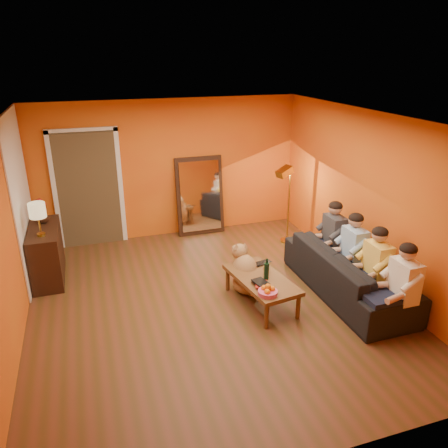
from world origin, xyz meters
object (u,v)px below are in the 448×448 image
object	(u,v)px
sideboard	(47,253)
table_lamp	(39,220)
person_far_right	(334,238)
sofa	(348,272)
person_far_left	(403,288)
wine_bottle	(267,269)
laptop	(264,264)
coffee_table	(261,291)
dog	(245,268)
tumbler	(266,270)
vase	(42,217)
person_mid_left	(376,268)
mirror_frame	(200,196)
person_mid_right	(353,252)
floor_lamp	(289,206)

from	to	relation	value
sideboard	table_lamp	bearing A→B (deg)	-90.00
table_lamp	person_far_right	distance (m)	4.50
sofa	person_far_left	distance (m)	1.04
wine_bottle	laptop	world-z (taller)	wine_bottle
coffee_table	wine_bottle	world-z (taller)	wine_bottle
sideboard	dog	size ratio (longest dim) A/B	1.61
wine_bottle	tumbler	size ratio (longest dim) A/B	3.22
coffee_table	person_far_left	world-z (taller)	person_far_left
wine_bottle	vase	distance (m)	3.63
person_mid_left	laptop	xyz separation A→B (m)	(-1.28, 0.91, -0.18)
sofa	tumbler	size ratio (longest dim) A/B	24.53
wine_bottle	vase	size ratio (longest dim) A/B	1.59
person_far_right	wine_bottle	xyz separation A→B (m)	(-1.41, -0.59, -0.03)
dog	table_lamp	bearing A→B (deg)	137.30
vase	wine_bottle	bearing A→B (deg)	-34.92
person_far_left	vase	bearing A→B (deg)	144.38
mirror_frame	table_lamp	distance (m)	3.13
person_far_left	person_mid_left	size ratio (longest dim) A/B	1.00
table_lamp	person_far_left	xyz separation A→B (m)	(4.37, -2.58, -0.49)
mirror_frame	person_far_left	bearing A→B (deg)	-68.25
table_lamp	laptop	size ratio (longest dim) A/B	1.69
person_mid_right	vase	world-z (taller)	person_mid_right
sideboard	floor_lamp	xyz separation A→B (m)	(4.22, 0.10, 0.29)
table_lamp	tumbler	world-z (taller)	table_lamp
dog	person_mid_right	world-z (taller)	person_mid_right
coffee_table	person_far_right	distance (m)	1.61
sideboard	laptop	bearing A→B (deg)	-24.63
table_lamp	sofa	bearing A→B (deg)	-20.45
sofa	person_mid_right	distance (m)	0.31
person_far_right	vase	distance (m)	4.63
sideboard	table_lamp	size ratio (longest dim) A/B	2.31
coffee_table	dog	xyz separation A→B (m)	(-0.08, 0.44, 0.16)
table_lamp	person_mid_left	distance (m)	4.84
person_mid_left	laptop	bearing A→B (deg)	144.45
dog	person_mid_right	xyz separation A→B (m)	(1.54, -0.45, 0.24)
person_far_left	wine_bottle	xyz separation A→B (m)	(-1.41, 1.06, -0.03)
mirror_frame	sofa	world-z (taller)	mirror_frame
coffee_table	mirror_frame	bearing A→B (deg)	83.69
floor_lamp	person_far_left	distance (m)	2.99
mirror_frame	floor_lamp	size ratio (longest dim) A/B	1.06
sideboard	laptop	distance (m)	3.40
floor_lamp	person_far_right	distance (m)	1.35
person_mid_right	laptop	distance (m)	1.34
mirror_frame	person_far_right	xyz separation A→B (m)	(1.58, -2.31, -0.15)
sofa	table_lamp	bearing A→B (deg)	69.55
person_mid_left	tumbler	world-z (taller)	person_mid_left
coffee_table	vase	size ratio (longest dim) A/B	6.25
table_lamp	laptop	bearing A→B (deg)	-19.87
dog	laptop	bearing A→B (deg)	-41.60
coffee_table	floor_lamp	xyz separation A→B (m)	(1.31, 1.87, 0.51)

